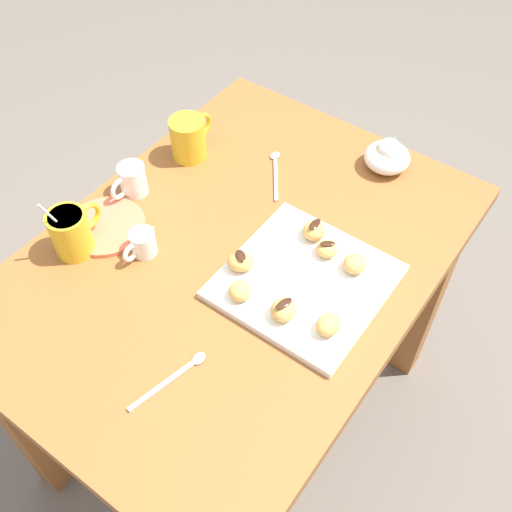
% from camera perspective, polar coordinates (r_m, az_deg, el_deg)
% --- Properties ---
extents(ground_plane, '(8.00, 8.00, 0.00)m').
position_cam_1_polar(ground_plane, '(1.87, -1.35, -14.68)').
color(ground_plane, '#665B51').
extents(dining_table, '(1.01, 0.73, 0.75)m').
position_cam_1_polar(dining_table, '(1.35, -1.81, -3.82)').
color(dining_table, '#935628').
rests_on(dining_table, ground_plane).
extents(pastry_plate_square, '(0.30, 0.30, 0.02)m').
position_cam_1_polar(pastry_plate_square, '(1.18, 4.63, -2.40)').
color(pastry_plate_square, white).
rests_on(pastry_plate_square, dining_table).
extents(coffee_mug_mustard_left, '(0.12, 0.08, 0.15)m').
position_cam_1_polar(coffee_mug_mustard_left, '(1.26, -17.01, 2.27)').
color(coffee_mug_mustard_left, gold).
rests_on(coffee_mug_mustard_left, dining_table).
extents(coffee_mug_mustard_right, '(0.12, 0.08, 0.10)m').
position_cam_1_polar(coffee_mug_mustard_right, '(1.42, -6.36, 11.12)').
color(coffee_mug_mustard_right, gold).
rests_on(coffee_mug_mustard_right, dining_table).
extents(cream_pitcher_white, '(0.10, 0.06, 0.07)m').
position_cam_1_polar(cream_pitcher_white, '(1.36, -11.62, 7.13)').
color(cream_pitcher_white, white).
rests_on(cream_pitcher_white, dining_table).
extents(ice_cream_bowl, '(0.10, 0.10, 0.08)m').
position_cam_1_polar(ice_cream_bowl, '(1.43, 12.29, 9.21)').
color(ice_cream_bowl, white).
rests_on(ice_cream_bowl, dining_table).
extents(chocolate_sauce_pitcher, '(0.09, 0.05, 0.06)m').
position_cam_1_polar(chocolate_sauce_pitcher, '(1.23, -10.65, 1.31)').
color(chocolate_sauce_pitcher, white).
rests_on(chocolate_sauce_pitcher, dining_table).
extents(saucer_coral_left, '(0.17, 0.17, 0.01)m').
position_cam_1_polar(saucer_coral_left, '(1.32, -13.98, 2.74)').
color(saucer_coral_left, '#E5704C').
rests_on(saucer_coral_left, dining_table).
extents(loose_spoon_near_saucer, '(0.14, 0.10, 0.01)m').
position_cam_1_polar(loose_spoon_near_saucer, '(1.41, 1.85, 8.15)').
color(loose_spoon_near_saucer, silver).
rests_on(loose_spoon_near_saucer, dining_table).
extents(loose_spoon_by_plate, '(0.16, 0.05, 0.01)m').
position_cam_1_polar(loose_spoon_by_plate, '(1.08, -7.46, -11.01)').
color(loose_spoon_by_plate, silver).
rests_on(loose_spoon_by_plate, dining_table).
extents(beignet_0, '(0.07, 0.07, 0.03)m').
position_cam_1_polar(beignet_0, '(1.18, -1.44, -0.54)').
color(beignet_0, '#DBA351').
rests_on(beignet_0, pastry_plate_square).
extents(chocolate_drizzle_0, '(0.03, 0.04, 0.00)m').
position_cam_1_polar(chocolate_drizzle_0, '(1.16, -1.46, 0.05)').
color(chocolate_drizzle_0, '#381E11').
rests_on(chocolate_drizzle_0, beignet_0).
extents(beignet_1, '(0.06, 0.06, 0.03)m').
position_cam_1_polar(beignet_1, '(1.21, 6.70, 0.67)').
color(beignet_1, '#DBA351').
rests_on(beignet_1, pastry_plate_square).
extents(chocolate_drizzle_1, '(0.03, 0.03, 0.00)m').
position_cam_1_polar(chocolate_drizzle_1, '(1.20, 6.77, 1.16)').
color(chocolate_drizzle_1, '#381E11').
rests_on(chocolate_drizzle_1, beignet_1).
extents(beignet_2, '(0.06, 0.06, 0.03)m').
position_cam_1_polar(beignet_2, '(1.14, -1.49, -3.30)').
color(beignet_2, '#DBA351').
rests_on(beignet_2, pastry_plate_square).
extents(beignet_3, '(0.06, 0.06, 0.04)m').
position_cam_1_polar(beignet_3, '(1.11, 2.60, -5.08)').
color(beignet_3, '#DBA351').
rests_on(beignet_3, pastry_plate_square).
extents(chocolate_drizzle_3, '(0.04, 0.02, 0.00)m').
position_cam_1_polar(chocolate_drizzle_3, '(1.09, 2.64, -4.50)').
color(chocolate_drizzle_3, '#381E11').
rests_on(chocolate_drizzle_3, beignet_3).
extents(beignet_4, '(0.05, 0.05, 0.03)m').
position_cam_1_polar(beignet_4, '(1.19, 9.31, -0.72)').
color(beignet_4, '#DBA351').
rests_on(beignet_4, pastry_plate_square).
extents(beignet_5, '(0.05, 0.05, 0.04)m').
position_cam_1_polar(beignet_5, '(1.24, 5.51, 2.42)').
color(beignet_5, '#DBA351').
rests_on(beignet_5, pastry_plate_square).
extents(chocolate_drizzle_5, '(0.04, 0.02, 0.00)m').
position_cam_1_polar(chocolate_drizzle_5, '(1.22, 5.58, 3.02)').
color(chocolate_drizzle_5, '#381E11').
rests_on(chocolate_drizzle_5, beignet_5).
extents(beignet_6, '(0.05, 0.04, 0.03)m').
position_cam_1_polar(beignet_6, '(1.10, 6.86, -6.44)').
color(beignet_6, '#DBA351').
rests_on(beignet_6, pastry_plate_square).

